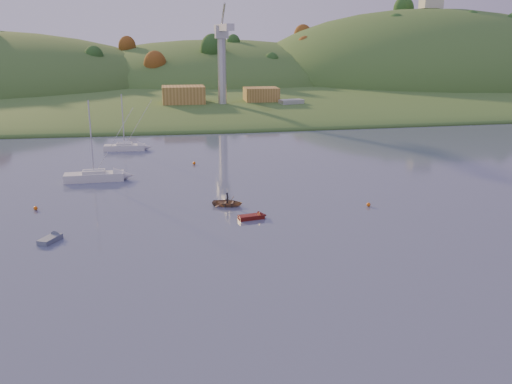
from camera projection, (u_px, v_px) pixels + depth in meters
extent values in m
plane|color=#3B4861|center=(410.00, 376.00, 35.81)|extent=(500.00, 500.00, 0.00)
cube|color=#2E4E1F|center=(190.00, 81.00, 254.00)|extent=(620.00, 220.00, 1.50)
ellipsoid|color=#2E4E1F|center=(202.00, 96.00, 192.34)|extent=(640.00, 150.00, 7.00)
ellipsoid|color=#2E4E1F|center=(217.00, 84.00, 236.67)|extent=(140.00, 120.00, 36.00)
ellipsoid|color=#2E4E1F|center=(425.00, 84.00, 236.37)|extent=(150.00, 130.00, 60.00)
cube|color=beige|center=(431.00, 2.00, 227.58)|extent=(8.00, 6.00, 5.00)
cube|color=slate|center=(233.00, 108.00, 152.04)|extent=(42.00, 16.00, 2.40)
cube|color=olive|center=(183.00, 95.00, 149.89)|extent=(11.00, 8.00, 4.80)
cube|color=olive|center=(261.00, 95.00, 154.38)|extent=(9.00, 7.00, 4.00)
cylinder|color=#B7B7BC|center=(222.00, 70.00, 146.89)|extent=(2.20, 2.20, 18.00)
cube|color=#B7B7BC|center=(222.00, 32.00, 144.32)|extent=(3.20, 3.20, 3.20)
cube|color=#B7B7BC|center=(226.00, 27.00, 135.51)|extent=(1.80, 18.00, 1.60)
cube|color=#B7B7BC|center=(219.00, 28.00, 148.80)|extent=(1.80, 10.00, 1.60)
cube|color=silver|center=(94.00, 177.00, 82.68)|extent=(8.49, 2.82, 1.16)
cube|color=silver|center=(94.00, 173.00, 82.51)|extent=(3.22, 2.00, 0.74)
cylinder|color=silver|center=(91.00, 137.00, 81.10)|extent=(0.18, 0.18, 10.50)
cylinder|color=silver|center=(94.00, 171.00, 82.44)|extent=(3.36, 0.24, 0.12)
cylinder|color=silver|center=(94.00, 170.00, 82.41)|extent=(2.95, 0.47, 0.36)
cube|color=silver|center=(125.00, 148.00, 104.08)|extent=(7.43, 2.56, 1.01)
cube|color=silver|center=(124.00, 145.00, 103.93)|extent=(2.83, 1.78, 0.64)
cylinder|color=silver|center=(123.00, 120.00, 102.70)|extent=(0.18, 0.18, 9.16)
cylinder|color=silver|center=(124.00, 143.00, 103.86)|extent=(2.94, 0.26, 0.12)
cylinder|color=silver|center=(124.00, 143.00, 103.83)|extent=(2.58, 0.49, 0.36)
imported|color=#8C6B4D|center=(228.00, 203.00, 70.79)|extent=(4.44, 3.75, 0.79)
imported|color=black|center=(228.00, 200.00, 70.70)|extent=(0.49, 0.61, 1.44)
cube|color=#57110C|center=(251.00, 217.00, 65.81)|extent=(3.12, 1.73, 0.49)
cone|color=#57110C|center=(263.00, 216.00, 66.32)|extent=(1.24, 1.36, 1.18)
cube|color=slate|center=(50.00, 239.00, 58.69)|extent=(2.33, 3.00, 0.49)
cone|color=slate|center=(58.00, 235.00, 59.95)|extent=(1.51, 1.41, 1.21)
cube|color=slate|center=(291.00, 110.00, 150.78)|extent=(15.33, 8.55, 1.87)
cube|color=#B7B7BC|center=(291.00, 104.00, 150.36)|extent=(6.79, 4.53, 2.49)
sphere|color=#DC5D0B|center=(369.00, 205.00, 70.52)|extent=(0.50, 0.50, 0.50)
sphere|color=#DC5D0B|center=(36.00, 208.00, 69.07)|extent=(0.50, 0.50, 0.50)
sphere|color=#DC5D0B|center=(194.00, 163.00, 92.87)|extent=(0.50, 0.50, 0.50)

